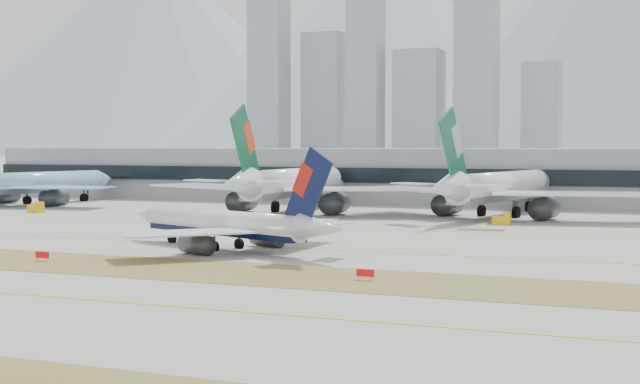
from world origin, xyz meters
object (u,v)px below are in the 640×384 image
at_px(widebody_cathay, 497,189).
at_px(terminal, 455,175).
at_px(taxiing_airliner, 230,225).
at_px(widebody_eva, 290,185).
at_px(widebody_korean, 33,184).

height_order(widebody_cathay, terminal, widebody_cathay).
xyz_separation_m(widebody_cathay, terminal, (-20.76, 48.61, 1.18)).
xyz_separation_m(taxiing_airliner, terminal, (5.20, 125.64, 3.67)).
bearing_deg(taxiing_airliner, widebody_eva, -50.54).
xyz_separation_m(widebody_eva, widebody_cathay, (47.65, 5.38, -0.28)).
bearing_deg(widebody_eva, taxiing_airliner, -164.35).
distance_m(taxiing_airliner, widebody_cathay, 81.32).
height_order(taxiing_airliner, widebody_korean, widebody_korean).
height_order(widebody_korean, widebody_cathay, widebody_cathay).
relative_size(taxiing_airliner, terminal, 0.16).
bearing_deg(widebody_eva, widebody_korean, 88.20).
height_order(widebody_korean, widebody_eva, widebody_eva).
bearing_deg(terminal, taxiing_airliner, -92.37).
bearing_deg(taxiing_airliner, terminal, -69.75).
height_order(widebody_eva, widebody_cathay, widebody_eva).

